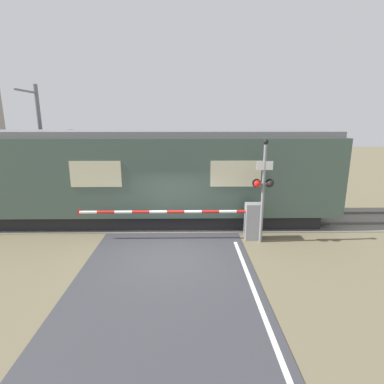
% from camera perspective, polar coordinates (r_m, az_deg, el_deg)
% --- Properties ---
extents(ground_plane, '(80.00, 80.00, 0.00)m').
position_cam_1_polar(ground_plane, '(10.16, -4.31, -11.88)').
color(ground_plane, '#6B6047').
extents(track_bed, '(36.00, 3.20, 0.13)m').
position_cam_1_polar(track_bed, '(13.42, -3.44, -5.28)').
color(track_bed, slate).
rests_on(track_bed, ground_plane).
extents(train, '(19.19, 3.12, 3.93)m').
position_cam_1_polar(train, '(13.35, -15.87, 2.94)').
color(train, black).
rests_on(train, ground_plane).
extents(crossing_barrier, '(6.78, 0.44, 1.38)m').
position_cam_1_polar(crossing_barrier, '(11.26, 8.78, -5.23)').
color(crossing_barrier, gray).
rests_on(crossing_barrier, ground_plane).
extents(signal_post, '(0.76, 0.26, 3.73)m').
position_cam_1_polar(signal_post, '(10.78, 13.45, 1.20)').
color(signal_post, gray).
rests_on(signal_post, ground_plane).
extents(catenary_pole, '(0.20, 1.90, 6.01)m').
position_cam_1_polar(catenary_pole, '(16.83, -26.73, 8.07)').
color(catenary_pole, slate).
rests_on(catenary_pole, ground_plane).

